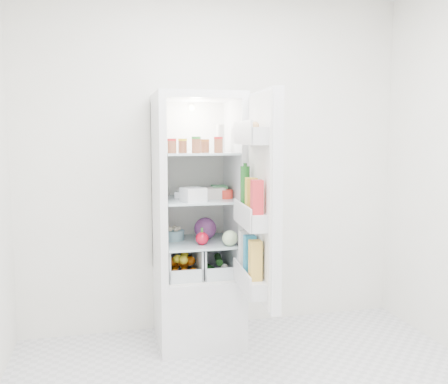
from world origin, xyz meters
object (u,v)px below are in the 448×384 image
object	(u,v)px
red_cabbage	(205,229)
fridge_door	(260,203)
mushroom_bowl	(174,235)
refrigerator	(197,250)

from	to	relation	value
red_cabbage	fridge_door	world-z (taller)	fridge_door
mushroom_bowl	fridge_door	size ratio (longest dim) A/B	0.12
red_cabbage	mushroom_bowl	distance (m)	0.23
refrigerator	red_cabbage	world-z (taller)	refrigerator
refrigerator	fridge_door	xyz separation A→B (m)	(0.28, -0.64, 0.43)
red_cabbage	fridge_door	distance (m)	0.71
refrigerator	fridge_door	world-z (taller)	refrigerator
red_cabbage	fridge_door	bearing A→B (deg)	-70.72
refrigerator	mushroom_bowl	distance (m)	0.20
red_cabbage	mushroom_bowl	xyz separation A→B (m)	(-0.23, 0.03, -0.05)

